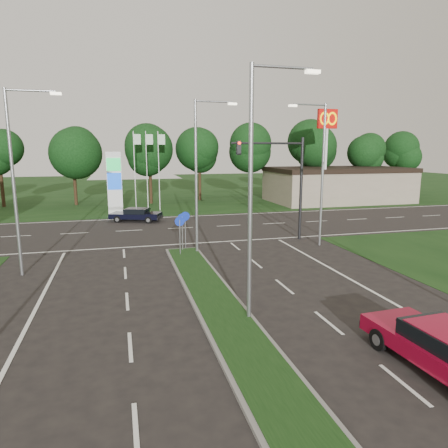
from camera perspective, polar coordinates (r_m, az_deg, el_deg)
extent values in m
plane|color=black|center=(10.09, 10.75, -27.33)|extent=(160.00, 160.00, 0.00)
cube|color=black|center=(62.54, -11.44, 4.67)|extent=(160.00, 50.00, 0.02)
cube|color=black|center=(31.94, -8.01, -0.70)|extent=(160.00, 12.00, 0.02)
cube|color=slate|center=(13.20, 2.96, -17.04)|extent=(2.00, 26.00, 0.12)
cube|color=gray|center=(50.33, 15.93, 5.39)|extent=(16.00, 9.00, 4.00)
cylinder|color=gray|center=(13.95, 3.77, 3.65)|extent=(0.16, 0.16, 9.00)
cylinder|color=gray|center=(14.50, 8.42, 21.29)|extent=(2.20, 0.10, 0.10)
cube|color=#FFF2CC|center=(14.93, 12.56, 20.45)|extent=(0.50, 0.22, 0.12)
cylinder|color=gray|center=(23.60, -4.00, 6.46)|extent=(0.16, 0.16, 9.00)
cylinder|color=gray|center=(23.93, -1.44, 17.09)|extent=(2.20, 0.10, 0.10)
cube|color=#FFF2CC|center=(24.20, 1.21, 16.78)|extent=(0.50, 0.22, 0.12)
cylinder|color=gray|center=(21.75, -27.84, 4.93)|extent=(0.16, 0.16, 9.00)
cylinder|color=gray|center=(21.64, -25.92, 16.78)|extent=(2.20, 0.10, 0.10)
cube|color=#FFF2CC|center=(21.46, -22.89, 16.79)|extent=(0.50, 0.22, 0.12)
cylinder|color=gray|center=(26.40, 13.88, 6.61)|extent=(0.16, 0.16, 9.00)
cylinder|color=gray|center=(25.98, 12.10, 16.35)|extent=(2.20, 0.10, 0.10)
cube|color=#FFF2CC|center=(25.50, 9.80, 16.32)|extent=(0.50, 0.22, 0.12)
cylinder|color=black|center=(28.02, 10.94, 4.88)|extent=(0.20, 0.20, 7.00)
cylinder|color=black|center=(26.91, 6.27, 11.40)|extent=(5.00, 0.14, 0.14)
cube|color=black|center=(26.26, 2.10, 10.82)|extent=(0.28, 0.28, 0.90)
sphere|color=#FF190C|center=(26.09, 2.22, 11.48)|extent=(0.20, 0.20, 0.20)
cylinder|color=gray|center=(23.42, -6.31, -2.02)|extent=(0.06, 0.06, 2.20)
cylinder|color=#0C26A5|center=(23.23, -6.36, 0.39)|extent=(0.56, 0.04, 0.56)
cylinder|color=gray|center=(24.43, -5.97, -1.49)|extent=(0.06, 0.06, 2.20)
cylinder|color=#0C26A5|center=(24.25, -6.01, 0.82)|extent=(0.56, 0.04, 0.56)
cylinder|color=gray|center=(25.16, -5.54, -1.13)|extent=(0.06, 0.06, 2.20)
cylinder|color=#0C26A5|center=(24.97, -5.58, 1.11)|extent=(0.56, 0.04, 0.56)
cube|color=silver|center=(40.26, -15.37, 5.65)|extent=(1.40, 0.30, 6.00)
cube|color=#0CA53F|center=(39.97, -15.50, 8.20)|extent=(1.30, 0.08, 1.20)
cube|color=#0C3FBF|center=(40.06, -15.39, 5.91)|extent=(1.30, 0.08, 1.60)
cylinder|color=silver|center=(41.22, -12.63, 7.27)|extent=(0.08, 0.08, 8.00)
cube|color=#B2D8B2|center=(41.19, -12.31, 11.74)|extent=(0.70, 0.02, 1.00)
cylinder|color=silver|center=(41.28, -10.95, 7.34)|extent=(0.08, 0.08, 8.00)
cube|color=#B2D8B2|center=(41.26, -10.62, 11.80)|extent=(0.70, 0.02, 1.00)
cylinder|color=silver|center=(41.38, -9.28, 7.40)|extent=(0.08, 0.08, 8.00)
cube|color=#B2D8B2|center=(41.37, -8.92, 11.84)|extent=(0.70, 0.02, 1.00)
cylinder|color=silver|center=(44.72, 14.29, 8.72)|extent=(0.30, 0.30, 10.00)
cube|color=#BF0C07|center=(44.82, 14.55, 14.35)|extent=(2.20, 0.35, 2.00)
torus|color=#FFC600|center=(44.41, 14.17, 14.40)|extent=(1.06, 0.16, 1.06)
torus|color=#FFC600|center=(44.84, 15.21, 14.31)|extent=(1.06, 0.16, 1.06)
cylinder|color=black|center=(47.43, -10.42, 5.57)|extent=(0.36, 0.36, 4.40)
sphere|color=black|center=(47.27, -10.59, 10.77)|extent=(6.00, 6.00, 6.00)
sphere|color=black|center=(47.11, -10.24, 12.00)|extent=(4.80, 4.80, 4.80)
cube|color=maroon|center=(13.30, 28.84, -15.57)|extent=(2.23, 4.93, 0.49)
cube|color=black|center=(13.05, 29.34, -13.85)|extent=(1.79, 2.21, 0.46)
cylinder|color=black|center=(13.84, 21.26, -15.13)|extent=(0.26, 0.69, 0.68)
cylinder|color=black|center=(14.98, 26.83, -13.55)|extent=(0.26, 0.69, 0.68)
cube|color=black|center=(35.60, -12.48, 1.19)|extent=(4.63, 3.22, 0.44)
cube|color=black|center=(35.51, -12.37, 1.85)|extent=(2.31, 2.09, 0.41)
cube|color=black|center=(35.48, -12.39, 2.18)|extent=(1.96, 1.88, 0.04)
cylinder|color=black|center=(35.39, -14.98, 0.64)|extent=(0.63, 0.41, 0.60)
cylinder|color=black|center=(36.85, -14.06, 1.06)|extent=(0.63, 0.41, 0.60)
cylinder|color=black|center=(34.46, -10.75, 0.55)|extent=(0.63, 0.41, 0.60)
cylinder|color=black|center=(35.96, -9.98, 0.99)|extent=(0.63, 0.41, 0.60)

